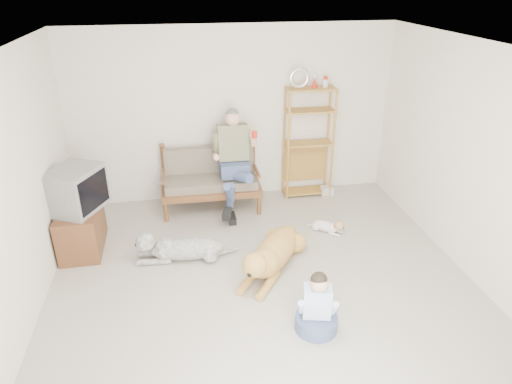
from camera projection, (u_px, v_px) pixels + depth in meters
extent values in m
plane|color=beige|center=(267.00, 297.00, 5.22)|extent=(5.50, 5.50, 0.00)
plane|color=white|center=(271.00, 54.00, 4.04)|extent=(5.50, 5.50, 0.00)
plane|color=silver|center=(233.00, 115.00, 7.07)|extent=(5.00, 0.00, 5.00)
plane|color=silver|center=(6.00, 211.00, 4.24)|extent=(0.00, 5.50, 5.50)
plane|color=silver|center=(491.00, 174.00, 5.03)|extent=(0.00, 5.50, 5.50)
cube|color=brown|center=(211.00, 188.00, 7.03)|extent=(1.51, 0.72, 0.10)
cube|color=#716556|center=(211.00, 181.00, 6.98)|extent=(1.39, 0.62, 0.13)
cube|color=#716556|center=(209.00, 161.00, 7.09)|extent=(1.38, 0.14, 0.45)
cylinder|color=brown|center=(208.00, 148.00, 7.05)|extent=(1.40, 0.07, 0.05)
cylinder|color=brown|center=(166.00, 212.00, 6.74)|extent=(0.07, 0.07, 0.30)
cylinder|color=brown|center=(165.00, 176.00, 7.13)|extent=(0.07, 0.07, 0.95)
cylinder|color=brown|center=(259.00, 205.00, 6.96)|extent=(0.07, 0.07, 0.30)
cylinder|color=brown|center=(253.00, 170.00, 7.35)|extent=(0.07, 0.07, 0.95)
cube|color=#485C85|center=(234.00, 168.00, 6.91)|extent=(0.43, 0.41, 0.21)
cube|color=#797755|center=(233.00, 142.00, 6.84)|extent=(0.45, 0.31, 0.56)
sphere|color=tan|center=(233.00, 118.00, 6.65)|extent=(0.23, 0.23, 0.23)
sphere|color=#58534E|center=(232.00, 115.00, 6.65)|extent=(0.20, 0.20, 0.20)
cylinder|color=red|center=(255.00, 134.00, 6.59)|extent=(0.08, 0.08, 0.10)
cube|color=#A47233|center=(311.00, 89.00, 6.90)|extent=(0.75, 0.31, 0.03)
torus|color=silver|center=(299.00, 78.00, 6.79)|extent=(0.31, 0.05, 0.31)
cone|color=red|center=(315.00, 82.00, 6.86)|extent=(0.10, 0.10, 0.16)
cylinder|color=#A47233|center=(288.00, 148.00, 7.09)|extent=(0.04, 0.04, 1.78)
cylinder|color=#A47233|center=(284.00, 142.00, 7.35)|extent=(0.04, 0.04, 1.78)
cylinder|color=#A47233|center=(333.00, 145.00, 7.21)|extent=(0.04, 0.04, 1.78)
cylinder|color=#A47233|center=(327.00, 139.00, 7.46)|extent=(0.04, 0.04, 1.78)
cube|color=silver|center=(327.00, 190.00, 7.62)|extent=(0.21, 0.16, 0.13)
cube|color=brown|center=(81.00, 229.00, 6.02)|extent=(0.51, 0.90, 0.60)
cube|color=brown|center=(59.00, 239.00, 5.78)|extent=(0.02, 0.40, 0.50)
cube|color=brown|center=(66.00, 222.00, 6.17)|extent=(0.02, 0.40, 0.50)
cube|color=slate|center=(75.00, 189.00, 5.76)|extent=(0.77, 0.83, 0.56)
cube|color=black|center=(94.00, 192.00, 5.69)|extent=(0.27, 0.52, 0.44)
cube|color=silver|center=(158.00, 183.00, 7.32)|extent=(0.12, 0.02, 0.08)
ellipsoid|color=gold|center=(276.00, 250.00, 5.76)|extent=(1.00, 1.20, 0.37)
sphere|color=gold|center=(265.00, 263.00, 5.46)|extent=(0.37, 0.37, 0.37)
sphere|color=gold|center=(255.00, 265.00, 5.15)|extent=(0.29, 0.29, 0.29)
ellipsoid|color=gold|center=(250.00, 274.00, 5.06)|extent=(0.22, 0.24, 0.11)
cylinder|color=gold|center=(292.00, 236.00, 6.28)|extent=(0.17, 0.47, 0.06)
ellipsoid|color=gold|center=(248.00, 262.00, 5.21)|extent=(0.11, 0.11, 0.14)
ellipsoid|color=gold|center=(264.00, 266.00, 5.14)|extent=(0.11, 0.11, 0.14)
ellipsoid|color=white|center=(188.00, 249.00, 5.87)|extent=(0.97, 0.38, 0.28)
sphere|color=white|center=(165.00, 249.00, 5.83)|extent=(0.28, 0.28, 0.28)
sphere|color=white|center=(145.00, 242.00, 5.75)|extent=(0.25, 0.25, 0.25)
ellipsoid|color=white|center=(137.00, 244.00, 5.75)|extent=(0.18, 0.12, 0.09)
cylinder|color=white|center=(225.00, 252.00, 5.96)|extent=(0.38, 0.15, 0.05)
ellipsoid|color=white|center=(148.00, 238.00, 5.83)|extent=(0.08, 0.06, 0.12)
ellipsoid|color=white|center=(147.00, 245.00, 5.68)|extent=(0.08, 0.06, 0.12)
ellipsoid|color=white|center=(325.00, 226.00, 6.52)|extent=(0.39, 0.39, 0.15)
sphere|color=white|center=(332.00, 228.00, 6.46)|extent=(0.15, 0.15, 0.15)
sphere|color=tan|center=(339.00, 226.00, 6.39)|extent=(0.14, 0.14, 0.14)
ellipsoid|color=tan|center=(343.00, 228.00, 6.36)|extent=(0.11, 0.11, 0.05)
cylinder|color=white|center=(313.00, 225.00, 6.64)|extent=(0.15, 0.08, 0.02)
cone|color=tan|center=(337.00, 224.00, 6.34)|extent=(0.04, 0.04, 0.05)
cone|color=tan|center=(340.00, 221.00, 6.41)|extent=(0.04, 0.04, 0.05)
torus|color=red|center=(338.00, 226.00, 6.40)|extent=(0.13, 0.13, 0.02)
cylinder|color=#485C85|center=(316.00, 323.00, 4.72)|extent=(0.44, 0.44, 0.16)
cube|color=silver|center=(317.00, 301.00, 4.63)|extent=(0.32, 0.24, 0.34)
sphere|color=tan|center=(319.00, 283.00, 4.50)|extent=(0.18, 0.18, 0.18)
sphere|color=black|center=(319.00, 280.00, 4.50)|extent=(0.17, 0.17, 0.17)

